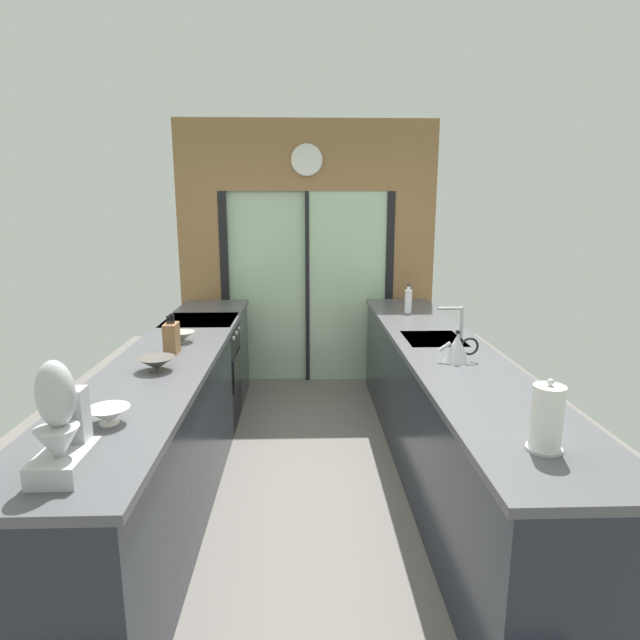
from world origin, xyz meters
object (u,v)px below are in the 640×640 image
(mixing_bowl_near, at_px, (109,415))
(soap_bottle, at_px, (408,301))
(mixing_bowl_far, at_px, (182,336))
(oven_range, at_px, (203,372))
(paper_towel_roll, at_px, (547,419))
(stand_mixer, at_px, (61,430))
(kettle, at_px, (457,348))
(knife_block, at_px, (172,338))
(mixing_bowl_mid, at_px, (157,363))

(mixing_bowl_near, xyz_separation_m, soap_bottle, (1.78, 2.38, 0.07))
(mixing_bowl_near, distance_m, mixing_bowl_far, 1.40)
(mixing_bowl_near, bearing_deg, oven_range, 90.49)
(paper_towel_roll, bearing_deg, mixing_bowl_far, 136.11)
(stand_mixer, relative_size, kettle, 1.71)
(mixing_bowl_near, height_order, soap_bottle, soap_bottle)
(kettle, distance_m, paper_towel_roll, 1.19)
(kettle, bearing_deg, oven_range, 144.78)
(mixing_bowl_far, distance_m, soap_bottle, 2.03)
(soap_bottle, bearing_deg, paper_towel_roll, -90.00)
(knife_block, relative_size, kettle, 1.05)
(knife_block, xyz_separation_m, paper_towel_roll, (1.78, -1.43, 0.03))
(mixing_bowl_near, relative_size, mixing_bowl_far, 1.03)
(paper_towel_roll, bearing_deg, stand_mixer, -176.18)
(mixing_bowl_mid, xyz_separation_m, kettle, (1.78, 0.12, 0.04))
(kettle, bearing_deg, mixing_bowl_far, 163.54)
(mixing_bowl_mid, bearing_deg, kettle, 3.90)
(knife_block, bearing_deg, mixing_bowl_far, 90.00)
(mixing_bowl_mid, height_order, knife_block, knife_block)
(mixing_bowl_near, bearing_deg, stand_mixer, -90.00)
(mixing_bowl_mid, distance_m, paper_towel_roll, 2.08)
(oven_range, relative_size, kettle, 3.74)
(mixing_bowl_near, distance_m, paper_towel_roll, 1.81)
(soap_bottle, bearing_deg, mixing_bowl_near, -126.76)
(paper_towel_roll, bearing_deg, mixing_bowl_near, 170.19)
(stand_mixer, bearing_deg, oven_range, 90.41)
(kettle, bearing_deg, paper_towel_roll, -90.10)
(stand_mixer, bearing_deg, paper_towel_roll, 3.82)
(oven_range, xyz_separation_m, stand_mixer, (0.02, -2.58, 0.63))
(oven_range, height_order, knife_block, knife_block)
(stand_mixer, height_order, paper_towel_roll, stand_mixer)
(soap_bottle, relative_size, paper_towel_roll, 0.88)
(stand_mixer, relative_size, soap_bottle, 1.65)
(mixing_bowl_near, relative_size, stand_mixer, 0.44)
(knife_block, height_order, stand_mixer, stand_mixer)
(mixing_bowl_far, bearing_deg, knife_block, -90.00)
(knife_block, bearing_deg, mixing_bowl_mid, -90.00)
(soap_bottle, bearing_deg, knife_block, -144.67)
(mixing_bowl_near, distance_m, stand_mixer, 0.44)
(oven_range, bearing_deg, soap_bottle, 7.41)
(mixing_bowl_mid, height_order, mixing_bowl_far, mixing_bowl_mid)
(mixing_bowl_near, relative_size, knife_block, 0.71)
(mixing_bowl_far, xyz_separation_m, stand_mixer, (0.00, -1.83, 0.12))
(knife_block, relative_size, soap_bottle, 1.01)
(knife_block, bearing_deg, kettle, -7.78)
(oven_range, xyz_separation_m, soap_bottle, (1.80, 0.23, 0.57))
(knife_block, xyz_separation_m, soap_bottle, (1.78, 1.26, 0.01))
(oven_range, height_order, kettle, kettle)
(mixing_bowl_far, distance_m, knife_block, 0.29)
(oven_range, distance_m, mixing_bowl_far, 0.90)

